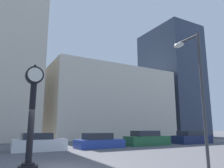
% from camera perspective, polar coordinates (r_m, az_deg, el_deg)
% --- Properties ---
extents(building_storefront_row, '(20.42, 12.00, 11.36)m').
position_cam_1_polar(building_storefront_row, '(38.02, -1.33, -5.30)').
color(building_storefront_row, beige).
rests_on(building_storefront_row, ground_plane).
extents(building_glass_modern, '(8.38, 12.00, 22.40)m').
position_cam_1_polar(building_glass_modern, '(47.95, 15.13, 0.52)').
color(building_glass_modern, '#2D384C').
rests_on(building_glass_modern, ground_plane).
extents(street_clock, '(0.83, 0.83, 4.61)m').
position_cam_1_polar(street_clock, '(10.49, -20.18, -6.56)').
color(street_clock, black).
rests_on(street_clock, ground_plane).
extents(car_white, '(3.93, 2.06, 1.32)m').
position_cam_1_polar(car_white, '(17.79, -18.62, -14.43)').
color(car_white, silver).
rests_on(car_white, ground_plane).
extents(car_blue, '(4.21, 1.88, 1.26)m').
position_cam_1_polar(car_blue, '(19.39, -3.38, -14.79)').
color(car_blue, '#28429E').
rests_on(car_blue, ground_plane).
extents(car_green, '(4.59, 1.84, 1.41)m').
position_cam_1_polar(car_green, '(22.35, 9.11, -14.02)').
color(car_green, '#236038').
rests_on(car_green, ground_plane).
extents(car_navy, '(4.54, 1.92, 1.33)m').
position_cam_1_polar(car_navy, '(26.27, 20.10, -13.13)').
color(car_navy, '#19234C').
rests_on(car_navy, ground_plane).
extents(street_lamp_right, '(0.36, 1.57, 6.10)m').
position_cam_1_polar(street_lamp_right, '(10.94, 20.69, 1.92)').
color(street_lamp_right, '#38383D').
rests_on(street_lamp_right, ground_plane).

